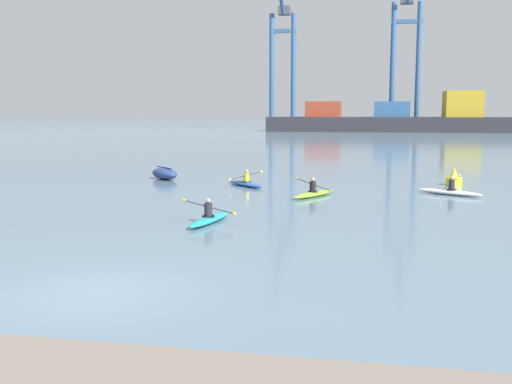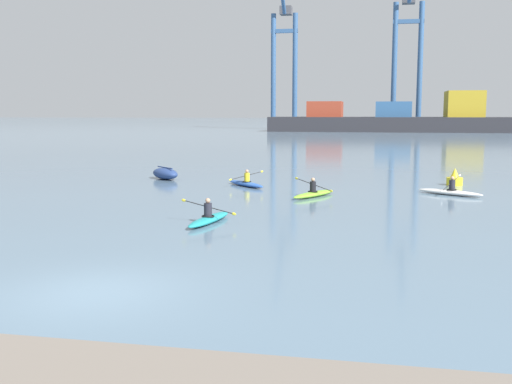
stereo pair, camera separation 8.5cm
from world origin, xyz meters
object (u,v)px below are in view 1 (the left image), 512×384
kayak_blue (246,183)px  kayak_lime (314,193)px  container_barge (394,120)px  capsized_dinghy (165,174)px  gantry_crane_west (282,51)px  kayak_white (450,191)px  kayak_teal (209,218)px  channel_buoy (454,179)px  gantry_crane_west_mid (406,46)px

kayak_blue → kayak_lime: bearing=-39.7°
container_barge → kayak_blue: 99.16m
capsized_dinghy → gantry_crane_west: bearing=94.7°
kayak_lime → kayak_white: bearing=16.6°
kayak_teal → channel_buoy: bearing=52.8°
container_barge → gantry_crane_west: (-26.13, 13.11, 16.11)m
capsized_dinghy → kayak_blue: bearing=-23.7°
container_barge → gantry_crane_west: 33.38m
gantry_crane_west → kayak_lime: (18.91, -115.04, -18.48)m
gantry_crane_west_mid → channel_buoy: bearing=-91.2°
kayak_teal → kayak_white: bearing=44.7°
container_barge → gantry_crane_west: bearing=153.4°
gantry_crane_west → kayak_white: gantry_crane_west is taller
kayak_white → channel_buoy: bearing=80.2°
container_barge → channel_buoy: (0.19, -95.74, -2.18)m
capsized_dinghy → container_barge: bearing=79.9°
gantry_crane_west → kayak_lime: gantry_crane_west is taller
channel_buoy → kayak_blue: channel_buoy is taller
kayak_lime → kayak_blue: (-4.17, 3.46, 0.00)m
kayak_blue → container_barge: bearing=83.4°
gantry_crane_west_mid → capsized_dinghy: 110.02m
kayak_lime → kayak_white: 6.97m
gantry_crane_west → channel_buoy: size_ratio=40.15×
channel_buoy → gantry_crane_west: bearing=103.6°
kayak_teal → gantry_crane_west: bearing=97.3°
gantry_crane_west → gantry_crane_west_mid: (28.56, -2.39, 0.16)m
gantry_crane_west → capsized_dinghy: size_ratio=15.21×
kayak_teal → kayak_blue: same height
channel_buoy → kayak_white: bearing=-99.8°
capsized_dinghy → kayak_teal: size_ratio=0.76×
capsized_dinghy → kayak_white: (16.54, -3.97, -0.18)m
capsized_dinghy → kayak_white: kayak_white is taller
gantry_crane_west_mid → kayak_teal: bearing=-96.1°
kayak_teal → kayak_blue: 11.29m
container_barge → kayak_blue: size_ratio=18.21×
kayak_lime → kayak_teal: same height
container_barge → capsized_dinghy: (-17.08, -95.98, -2.19)m
kayak_blue → kayak_teal: bearing=-85.0°
gantry_crane_west → capsized_dinghy: gantry_crane_west is taller
gantry_crane_west → kayak_white: size_ratio=12.46×
channel_buoy → kayak_white: channel_buoy is taller
gantry_crane_west → kayak_white: (25.59, -113.05, -18.48)m
gantry_crane_west → kayak_lime: bearing=-80.7°
gantry_crane_west → gantry_crane_west_mid: gantry_crane_west is taller
capsized_dinghy → channel_buoy: bearing=0.8°
capsized_dinghy → kayak_blue: 6.22m
gantry_crane_west → capsized_dinghy: bearing=-85.3°
container_barge → kayak_teal: bearing=-95.4°
container_barge → gantry_crane_west_mid: (2.43, 10.71, 16.27)m
channel_buoy → capsized_dinghy: bearing=-179.2°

